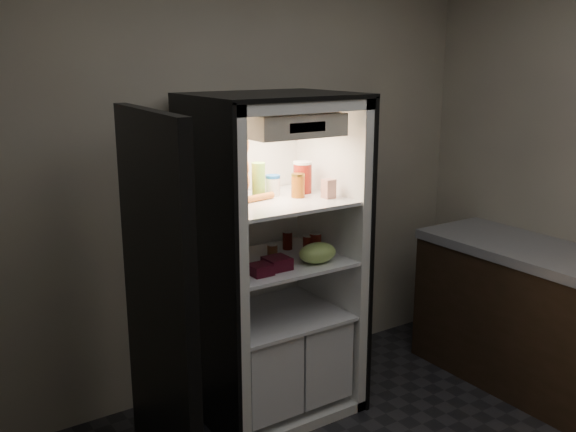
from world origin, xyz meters
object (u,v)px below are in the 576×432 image
object	(u,v)px
mayo_tub	(273,185)
cream_carton	(329,189)
soda_can_c	(315,243)
tabby_cat	(231,173)
berry_box_left	(260,269)
berry_box_right	(277,263)
soda_can_b	(308,245)
grape_bag	(318,253)
parmesan_shaker	(259,180)
pepper_jar	(303,177)
soda_can_a	(287,240)
salsa_jar	(298,185)
refrigerator	(271,281)
condiment_jar	(272,250)

from	to	relation	value
mayo_tub	cream_carton	size ratio (longest dim) A/B	1.10
cream_carton	soda_can_c	xyz separation A→B (m)	(-0.02, 0.09, -0.34)
tabby_cat	soda_can_c	bearing A→B (deg)	0.53
berry_box_left	berry_box_right	size ratio (longest dim) A/B	0.87
soda_can_b	grape_bag	distance (m)	0.17
parmesan_shaker	berry_box_right	size ratio (longest dim) A/B	1.52
tabby_cat	pepper_jar	world-z (taller)	tabby_cat
cream_carton	berry_box_left	xyz separation A→B (m)	(-0.48, -0.05, -0.38)
soda_can_a	soda_can_c	size ratio (longest dim) A/B	0.85
mayo_tub	salsa_jar	distance (m)	0.15
refrigerator	berry_box_right	xyz separation A→B (m)	(-0.09, -0.20, 0.18)
cream_carton	berry_box_left	world-z (taller)	cream_carton
mayo_tub	pepper_jar	distance (m)	0.19
refrigerator	salsa_jar	bearing A→B (deg)	-29.52
tabby_cat	berry_box_left	distance (m)	0.55
tabby_cat	mayo_tub	world-z (taller)	tabby_cat
mayo_tub	berry_box_left	size ratio (longest dim) A/B	1.04
refrigerator	mayo_tub	xyz separation A→B (m)	(0.05, 0.04, 0.56)
berry_box_right	parmesan_shaker	bearing A→B (deg)	82.21
pepper_jar	berry_box_right	world-z (taller)	pepper_jar
soda_can_a	soda_can_b	xyz separation A→B (m)	(0.05, -0.15, 0.00)
pepper_jar	cream_carton	size ratio (longest dim) A/B	1.71
soda_can_b	grape_bag	xyz separation A→B (m)	(-0.05, -0.16, 0.00)
tabby_cat	soda_can_b	xyz separation A→B (m)	(0.44, -0.10, -0.46)
soda_can_b	condiment_jar	size ratio (longest dim) A/B	1.32
salsa_jar	condiment_jar	xyz separation A→B (m)	(-0.13, 0.06, -0.38)
soda_can_b	refrigerator	bearing A→B (deg)	161.42
berry_box_right	soda_can_c	bearing A→B (deg)	17.33
soda_can_a	soda_can_c	xyz separation A→B (m)	(0.08, -0.17, 0.01)
condiment_jar	pepper_jar	bearing A→B (deg)	6.28
refrigerator	soda_can_a	size ratio (longest dim) A/B	17.25
mayo_tub	condiment_jar	distance (m)	0.37
soda_can_a	refrigerator	bearing A→B (deg)	-156.20
condiment_jar	berry_box_right	bearing A→B (deg)	-115.58
parmesan_shaker	cream_carton	xyz separation A→B (m)	(0.32, -0.22, -0.05)
grape_bag	berry_box_left	bearing A→B (deg)	179.55
parmesan_shaker	cream_carton	world-z (taller)	parmesan_shaker
parmesan_shaker	grape_bag	size ratio (longest dim) A/B	0.88
refrigerator	soda_can_c	bearing A→B (deg)	-21.98
soda_can_c	mayo_tub	bearing A→B (deg)	144.65
parmesan_shaker	mayo_tub	world-z (taller)	parmesan_shaker
parmesan_shaker	soda_can_b	bearing A→B (deg)	-21.83
cream_carton	soda_can_b	size ratio (longest dim) A/B	0.97
cream_carton	soda_can_c	bearing A→B (deg)	104.90
parmesan_shaker	berry_box_left	size ratio (longest dim) A/B	1.75
berry_box_left	berry_box_right	distance (m)	0.13
berry_box_left	berry_box_right	world-z (taller)	berry_box_right
soda_can_a	berry_box_right	world-z (taller)	soda_can_a
salsa_jar	berry_box_left	xyz separation A→B (m)	(-0.35, -0.16, -0.39)
mayo_tub	salsa_jar	world-z (taller)	salsa_jar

